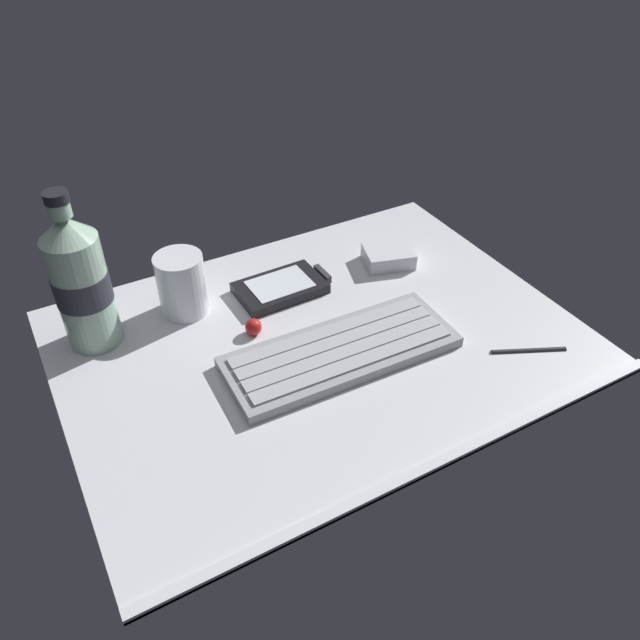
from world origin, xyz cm
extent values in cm
cube|color=silver|center=(0.00, 0.00, -1.00)|extent=(64.00, 48.00, 2.00)
cube|color=silver|center=(0.00, -23.40, 0.40)|extent=(64.00, 1.20, 0.80)
cube|color=#93969B|center=(0.61, -4.24, 0.70)|extent=(29.30, 11.81, 1.40)
cube|color=#ADAFB5|center=(0.70, -0.94, 1.55)|extent=(26.73, 2.75, 0.30)
cube|color=#ADAFB5|center=(0.64, -3.14, 1.55)|extent=(26.73, 2.75, 0.30)
cube|color=#ADAFB5|center=(0.58, -5.34, 1.55)|extent=(26.73, 2.75, 0.30)
cube|color=#ADAFB5|center=(0.51, -7.54, 1.55)|extent=(26.73, 2.75, 0.30)
cube|color=black|center=(0.50, 11.50, 0.70)|extent=(12.17, 7.86, 1.40)
cube|color=silver|center=(0.50, 11.50, 1.45)|extent=(8.53, 6.11, 0.10)
cube|color=#333338|center=(6.90, 11.64, 0.70)|extent=(0.88, 3.82, 1.12)
cylinder|color=silver|center=(-13.00, 14.03, 4.25)|extent=(6.40, 6.40, 8.50)
cylinder|color=red|center=(-13.00, 14.03, 3.26)|extent=(5.50, 5.50, 6.12)
cylinder|color=#9EC1A8|center=(-25.01, 13.68, 7.50)|extent=(6.60, 6.60, 15.00)
cone|color=#9EC1A8|center=(-25.01, 13.68, 16.40)|extent=(6.60, 6.60, 2.80)
cylinder|color=#9EC1A8|center=(-25.01, 13.68, 18.70)|extent=(2.51, 2.51, 1.80)
cylinder|color=black|center=(-25.01, 13.68, 20.20)|extent=(2.77, 2.77, 1.20)
cylinder|color=#2D2D38|center=(-25.01, 13.68, 8.25)|extent=(6.73, 6.73, 3.80)
cube|color=silver|center=(17.36, 10.26, 1.20)|extent=(8.32, 7.39, 2.40)
sphere|color=red|center=(-7.00, 5.00, 1.10)|extent=(2.20, 2.20, 2.20)
cylinder|color=#26262B|center=(21.61, -14.87, 0.35)|extent=(8.89, 4.69, 0.70)
camera|label=1|loc=(-29.80, -53.47, 52.03)|focal=35.18mm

